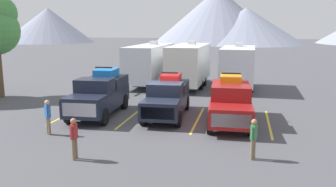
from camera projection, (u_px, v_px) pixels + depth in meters
ground_plane at (163, 120)px, 19.20m from camera, size 240.00×240.00×0.00m
pickup_truck_a at (100, 94)px, 20.13m from camera, size 2.43×5.57×2.69m
pickup_truck_b at (167, 97)px, 19.86m from camera, size 2.33×5.64×2.41m
pickup_truck_c at (230, 101)px, 18.48m from camera, size 2.44×5.71×2.57m
lot_stripe_a at (72, 112)px, 20.79m from camera, size 0.12×5.50×0.01m
lot_stripe_b at (132, 116)px, 20.00m from camera, size 0.12×5.50×0.01m
lot_stripe_c at (198, 120)px, 19.20m from camera, size 0.12×5.50×0.01m
lot_stripe_d at (269, 124)px, 18.41m from camera, size 0.12×5.50×0.01m
camper_trailer_a at (150, 62)px, 30.05m from camera, size 2.69×9.04×3.73m
camper_trailer_b at (189, 63)px, 28.90m from camera, size 2.76×8.74×3.80m
camper_trailer_c at (238, 66)px, 27.81m from camera, size 2.70×7.25×3.69m
person_a at (74, 136)px, 13.37m from camera, size 0.23×0.36×1.65m
person_b at (254, 136)px, 13.38m from camera, size 0.27×0.33×1.61m
person_c at (48, 115)px, 16.43m from camera, size 0.32×0.30×1.68m
mountain_ridge at (265, 20)px, 97.89m from camera, size 132.83×45.35×15.49m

